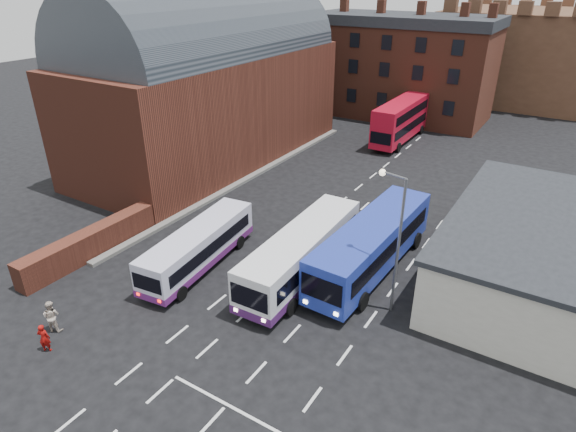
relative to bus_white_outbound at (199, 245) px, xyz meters
The scene contains 13 objects.
ground 6.01m from the bus_white_outbound, 55.41° to the right, with size 180.00×180.00×0.00m, color black.
railway_station 21.19m from the bus_white_outbound, 126.96° to the left, with size 12.00×28.00×16.00m.
forecourt_wall 7.47m from the bus_white_outbound, 158.07° to the right, with size 1.20×10.00×1.80m, color #602B1E.
cream_building 20.50m from the bus_white_outbound, 26.74° to the left, with size 10.40×16.40×4.25m.
brick_terrace 41.50m from the bus_white_outbound, 93.75° to the left, with size 22.00×10.00×11.00m, color brown.
castle_keep 62.08m from the bus_white_outbound, 81.37° to the left, with size 22.00×22.00×12.00m, color brown.
bus_white_outbound is the anchor object (origin of this frame).
bus_white_inbound 6.50m from the bus_white_outbound, 21.99° to the left, with size 3.09×11.28×3.06m.
bus_blue 10.69m from the bus_white_outbound, 29.52° to the left, with size 3.41×12.20×3.30m.
bus_red_double 30.95m from the bus_white_outbound, 86.90° to the left, with size 2.79×10.99×4.39m.
street_lamp 12.28m from the bus_white_outbound, 10.90° to the left, with size 1.59×0.55×7.95m.
pedestrian_red 9.95m from the bus_white_outbound, 97.68° to the right, with size 0.57×0.38×1.57m, color #9D0C09.
pedestrian_beige 9.03m from the bus_white_outbound, 105.25° to the right, with size 0.87×0.68×1.80m, color #C3B2A1.
Camera 1 is at (15.08, -14.17, 16.67)m, focal length 30.00 mm.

